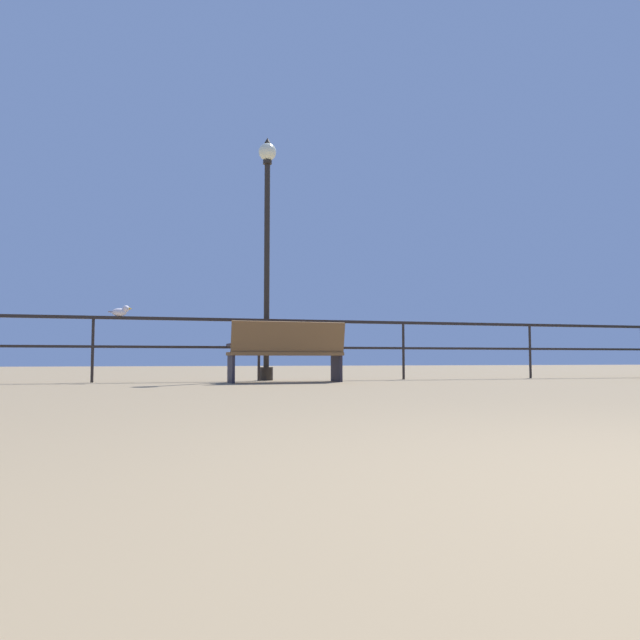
# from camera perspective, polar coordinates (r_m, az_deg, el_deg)

# --- Properties ---
(pier_railing) EXTENTS (25.60, 0.05, 1.02)m
(pier_railing) POSITION_cam_1_polar(r_m,az_deg,el_deg) (9.87, -5.81, -1.35)
(pier_railing) COLOR black
(pier_railing) RESTS_ON ground_plane
(bench_near_left) EXTENTS (1.77, 0.73, 0.92)m
(bench_near_left) POSITION_cam_1_polar(r_m,az_deg,el_deg) (9.15, -3.16, -2.80)
(bench_near_left) COLOR brown
(bench_near_left) RESTS_ON ground_plane
(lamppost_center) EXTENTS (0.30, 0.30, 4.14)m
(lamppost_center) POSITION_cam_1_polar(r_m,az_deg,el_deg) (10.30, -5.06, 8.18)
(lamppost_center) COLOR black
(lamppost_center) RESTS_ON ground_plane
(seagull_on_rail) EXTENTS (0.36, 0.18, 0.17)m
(seagull_on_rail) POSITION_cam_1_polar(r_m,az_deg,el_deg) (9.75, -18.43, 0.79)
(seagull_on_rail) COLOR silver
(seagull_on_rail) RESTS_ON pier_railing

